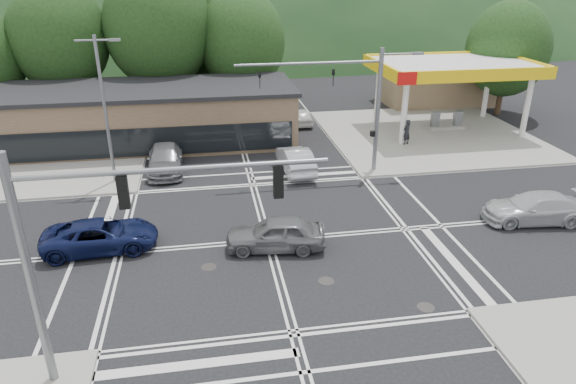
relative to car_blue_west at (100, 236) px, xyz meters
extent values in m
plane|color=black|center=(8.01, -0.50, -0.74)|extent=(120.00, 120.00, 0.00)
cube|color=gray|center=(23.01, 14.50, -0.67)|extent=(16.00, 16.00, 0.15)
cube|color=gray|center=(-6.99, 14.50, -0.67)|extent=(16.00, 16.00, 0.15)
cylinder|color=silver|center=(20.01, 12.50, 1.76)|extent=(0.44, 0.44, 5.00)
cylinder|color=silver|center=(20.01, 18.50, 1.76)|extent=(0.44, 0.44, 5.00)
cylinder|color=silver|center=(30.01, 12.50, 1.76)|extent=(0.44, 0.44, 5.00)
cylinder|color=silver|center=(30.01, 18.50, 1.76)|extent=(0.44, 0.44, 5.00)
cube|color=silver|center=(25.01, 15.50, 4.56)|extent=(12.00, 8.00, 0.60)
cube|color=yellow|center=(25.01, 11.50, 4.56)|extent=(12.20, 0.25, 0.90)
cube|color=yellow|center=(25.01, 19.50, 4.56)|extent=(12.20, 0.25, 0.90)
cube|color=yellow|center=(19.01, 15.50, 4.56)|extent=(0.25, 8.20, 0.90)
cube|color=yellow|center=(31.01, 15.50, 4.56)|extent=(0.25, 8.20, 0.90)
cube|color=red|center=(19.51, 11.35, 4.56)|extent=(1.40, 0.12, 0.90)
cube|color=gray|center=(25.01, 15.50, -0.49)|extent=(3.00, 1.00, 0.30)
cube|color=slate|center=(24.01, 15.50, 0.21)|extent=(0.60, 0.50, 1.30)
cube|color=slate|center=(26.01, 15.50, 0.21)|extent=(0.60, 0.50, 1.30)
cube|color=#846B4F|center=(28.01, 24.50, 1.16)|extent=(10.00, 6.00, 3.80)
cube|color=brown|center=(0.01, 16.50, 1.26)|extent=(24.00, 8.00, 4.00)
ellipsoid|color=#173419|center=(8.01, 89.50, -0.74)|extent=(252.00, 126.00, 140.00)
cylinder|color=#382619|center=(-5.99, 23.50, 1.68)|extent=(0.50, 0.50, 4.84)
ellipsoid|color=black|center=(-5.99, 23.50, 6.41)|extent=(8.00, 8.00, 9.20)
cylinder|color=#382619|center=(2.01, 23.50, 1.90)|extent=(0.50, 0.50, 5.28)
ellipsoid|color=black|center=(2.01, 23.50, 7.06)|extent=(9.00, 9.00, 10.35)
cylinder|color=#382619|center=(9.01, 23.50, 1.46)|extent=(0.50, 0.50, 4.40)
ellipsoid|color=black|center=(9.01, 23.50, 5.76)|extent=(7.60, 7.60, 8.74)
cylinder|color=#382619|center=(6.01, 27.50, 1.68)|extent=(0.50, 0.50, 4.84)
ellipsoid|color=black|center=(6.01, 27.50, 6.41)|extent=(8.40, 8.40, 9.66)
cylinder|color=#382619|center=(32.01, 19.50, 1.24)|extent=(0.50, 0.50, 3.96)
ellipsoid|color=black|center=(32.01, 19.50, 5.11)|extent=(7.20, 7.20, 8.28)
cylinder|color=slate|center=(-0.49, 8.50, 3.76)|extent=(0.20, 0.20, 9.00)
cylinder|color=slate|center=(-0.49, 8.50, 7.96)|extent=(2.20, 0.12, 0.12)
cube|color=slate|center=(0.61, 8.50, 7.96)|extent=(0.60, 0.25, 0.15)
cylinder|color=slate|center=(16.21, 7.70, 3.26)|extent=(0.28, 0.28, 8.00)
cylinder|color=slate|center=(11.71, 7.70, 6.46)|extent=(9.00, 0.16, 0.16)
imported|color=black|center=(13.21, 7.70, 5.56)|extent=(0.16, 0.20, 1.00)
imported|color=black|center=(8.71, 7.70, 5.56)|extent=(0.16, 0.20, 1.00)
cylinder|color=slate|center=(17.41, 7.70, 6.86)|extent=(2.40, 0.12, 0.12)
cube|color=slate|center=(18.51, 7.70, 6.86)|extent=(0.70, 0.30, 0.15)
cube|color=black|center=(15.96, 7.70, 1.86)|extent=(0.25, 0.30, 0.35)
cylinder|color=slate|center=(-0.19, -8.70, 3.26)|extent=(0.28, 0.28, 8.00)
cylinder|color=slate|center=(4.31, -8.70, 6.46)|extent=(9.00, 0.16, 0.16)
cube|color=black|center=(2.81, -8.70, 5.86)|extent=(0.30, 0.25, 1.00)
cube|color=black|center=(7.31, -8.70, 5.86)|extent=(0.30, 0.25, 1.00)
imported|color=#0D133A|center=(0.00, 0.00, 0.00)|extent=(5.47, 2.77, 1.48)
imported|color=slate|center=(8.26, -1.34, 0.07)|extent=(4.96, 2.55, 1.62)
imported|color=#B2B6B9|center=(22.24, -0.80, 0.04)|extent=(5.64, 2.88, 1.57)
imported|color=#B5B8BD|center=(11.05, 8.50, 0.08)|extent=(1.98, 5.05, 1.64)
imported|color=white|center=(13.51, 19.40, -0.07)|extent=(1.73, 3.99, 1.34)
imported|color=slate|center=(2.55, 10.11, 0.06)|extent=(2.41, 5.60, 1.61)
imported|color=black|center=(20.25, 12.25, 0.36)|extent=(0.83, 0.74, 1.90)
camera|label=1|loc=(5.20, -22.74, 11.81)|focal=32.00mm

